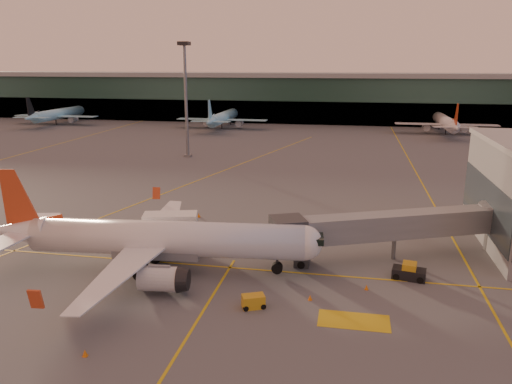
% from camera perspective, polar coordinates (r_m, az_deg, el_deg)
% --- Properties ---
extents(ground, '(600.00, 600.00, 0.00)m').
position_cam_1_polar(ground, '(50.76, -9.97, -10.26)').
color(ground, '#4C4F54').
rests_on(ground, ground).
extents(taxi_markings, '(100.12, 173.00, 0.01)m').
position_cam_1_polar(taxi_markings, '(93.14, -4.57, 1.42)').
color(taxi_markings, gold).
rests_on(taxi_markings, ground).
extents(terminal, '(400.00, 20.00, 17.60)m').
position_cam_1_polar(terminal, '(185.87, 5.72, 10.69)').
color(terminal, '#19382D').
rests_on(terminal, ground).
extents(mast_west_near, '(2.40, 2.40, 25.60)m').
position_cam_1_polar(mast_west_near, '(115.19, -8.04, 11.31)').
color(mast_west_near, slate).
rests_on(mast_west_near, ground).
extents(distant_aircraft_row, '(290.00, 34.00, 13.00)m').
position_cam_1_polar(distant_aircraft_row, '(166.67, -2.40, 7.28)').
color(distant_aircraft_row, '#91DAF4').
rests_on(distant_aircraft_row, ground).
extents(main_airplane, '(34.96, 31.57, 10.55)m').
position_cam_1_polar(main_airplane, '(52.69, -11.36, -5.36)').
color(main_airplane, white).
rests_on(main_airplane, ground).
extents(jet_bridge, '(27.47, 13.97, 5.42)m').
position_cam_1_polar(jet_bridge, '(57.50, 16.82, -3.73)').
color(jet_bridge, slate).
rests_on(jet_bridge, ground).
extents(catering_truck, '(6.45, 4.00, 4.65)m').
position_cam_1_polar(catering_truck, '(57.57, -9.64, -4.37)').
color(catering_truck, '#A63D17').
rests_on(catering_truck, ground).
extents(gpu_cart, '(2.34, 1.92, 1.18)m').
position_cam_1_polar(gpu_cart, '(45.29, -0.30, -12.42)').
color(gpu_cart, gold).
rests_on(gpu_cart, ground).
extents(pushback_tug, '(3.50, 2.29, 1.67)m').
position_cam_1_polar(pushback_tug, '(53.08, 17.08, -8.77)').
color(pushback_tug, black).
rests_on(pushback_tug, ground).
extents(cone_nose, '(0.39, 0.39, 0.49)m').
position_cam_1_polar(cone_nose, '(49.84, 12.52, -10.59)').
color(cone_nose, orange).
rests_on(cone_nose, ground).
extents(cone_wing_right, '(0.42, 0.42, 0.54)m').
position_cam_1_polar(cone_wing_right, '(40.87, -18.96, -17.01)').
color(cone_wing_right, orange).
rests_on(cone_wing_right, ground).
extents(cone_wing_left, '(0.48, 0.48, 0.61)m').
position_cam_1_polar(cone_wing_left, '(70.81, -6.56, -2.64)').
color(cone_wing_left, orange).
rests_on(cone_wing_left, ground).
extents(cone_fwd, '(0.39, 0.39, 0.50)m').
position_cam_1_polar(cone_fwd, '(47.01, 6.20, -11.90)').
color(cone_fwd, orange).
rests_on(cone_fwd, ground).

